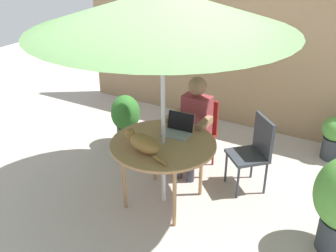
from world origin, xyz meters
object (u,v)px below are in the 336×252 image
at_px(cat, 142,143).
at_px(potted_plant_by_chair, 334,136).
at_px(patio_table, 163,147).
at_px(laptop, 179,127).
at_px(potted_plant_near_fence, 126,117).
at_px(patio_umbrella, 162,10).
at_px(chair_occupied, 199,129).
at_px(chair_empty, 255,148).
at_px(person_seated, 194,121).

distance_m(cat, potted_plant_by_chair, 2.71).
relative_size(patio_table, cat, 1.80).
relative_size(laptop, cat, 0.51).
bearing_deg(potted_plant_near_fence, cat, -47.67).
distance_m(patio_table, patio_umbrella, 1.41).
height_order(patio_umbrella, laptop, patio_umbrella).
relative_size(chair_occupied, chair_empty, 1.00).
xyz_separation_m(chair_occupied, potted_plant_near_fence, (-1.11, -0.01, -0.10)).
xyz_separation_m(person_seated, potted_plant_near_fence, (-1.11, 0.14, -0.27)).
distance_m(laptop, potted_plant_by_chair, 2.22).
bearing_deg(chair_empty, cat, -131.03).
relative_size(patio_umbrella, chair_empty, 2.82).
bearing_deg(patio_table, person_seated, 90.00).
distance_m(patio_umbrella, laptop, 1.32).
relative_size(chair_empty, potted_plant_near_fence, 1.20).
bearing_deg(person_seated, patio_umbrella, -90.00).
distance_m(chair_empty, cat, 1.35).
bearing_deg(patio_table, patio_umbrella, 0.00).
height_order(person_seated, potted_plant_near_fence, person_seated).
xyz_separation_m(cat, potted_plant_by_chair, (1.57, 2.15, -0.50)).
xyz_separation_m(chair_occupied, cat, (-0.10, -1.12, 0.31)).
xyz_separation_m(patio_umbrella, cat, (-0.10, -0.24, -1.27)).
height_order(chair_empty, potted_plant_by_chair, chair_empty).
bearing_deg(cat, chair_occupied, 84.77).
bearing_deg(patio_table, cat, -113.41).
xyz_separation_m(person_seated, potted_plant_by_chair, (1.47, 1.18, -0.36)).
bearing_deg(cat, potted_plant_by_chair, 53.76).
height_order(laptop, potted_plant_by_chair, laptop).
distance_m(patio_table, chair_empty, 1.08).
bearing_deg(patio_umbrella, potted_plant_near_fence, 141.92).
bearing_deg(potted_plant_by_chair, potted_plant_near_fence, -158.17).
xyz_separation_m(chair_empty, potted_plant_by_chair, (0.71, 1.15, -0.19)).
bearing_deg(cat, person_seated, 83.92).
distance_m(chair_empty, laptop, 0.91).
relative_size(cat, potted_plant_near_fence, 0.84).
xyz_separation_m(patio_table, chair_empty, (0.76, 0.75, -0.17)).
bearing_deg(chair_empty, person_seated, -178.08).
bearing_deg(person_seated, cat, -96.08).
bearing_deg(chair_empty, chair_occupied, 170.15).
relative_size(person_seated, laptop, 3.89).
bearing_deg(potted_plant_by_chair, chair_occupied, -145.16).
bearing_deg(cat, laptop, 75.31).
distance_m(patio_table, person_seated, 0.73).
distance_m(patio_umbrella, potted_plant_near_fence, 2.19).
distance_m(chair_empty, potted_plant_near_fence, 1.88).
distance_m(patio_table, potted_plant_near_fence, 1.44).
xyz_separation_m(patio_table, chair_occupied, (0.00, 0.89, -0.17)).
bearing_deg(chair_empty, laptop, -146.88).
distance_m(person_seated, cat, 0.98).
relative_size(patio_umbrella, person_seated, 2.04).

